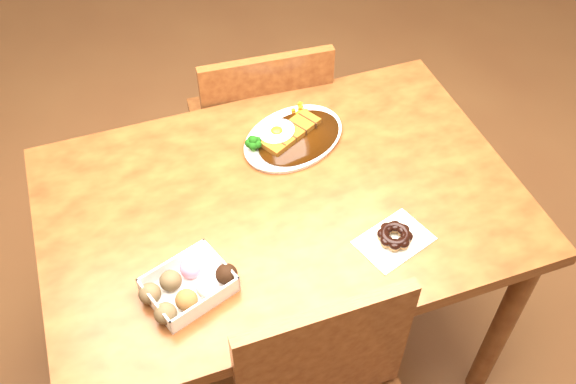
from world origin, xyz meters
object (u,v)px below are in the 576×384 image
object	(u,v)px
katsu_curry_plate	(291,136)
pon_de_ring	(395,236)
table	(282,223)
donut_box	(187,286)
chair_far	(260,132)

from	to	relation	value
katsu_curry_plate	pon_de_ring	size ratio (longest dim) A/B	1.80
table	donut_box	distance (m)	0.37
table	katsu_curry_plate	world-z (taller)	katsu_curry_plate
katsu_curry_plate	pon_de_ring	bearing A→B (deg)	-74.61
katsu_curry_plate	donut_box	bearing A→B (deg)	-134.73
chair_far	katsu_curry_plate	world-z (taller)	chair_far
katsu_curry_plate	donut_box	world-z (taller)	katsu_curry_plate
chair_far	pon_de_ring	size ratio (longest dim) A/B	4.34
pon_de_ring	donut_box	bearing A→B (deg)	177.38
table	katsu_curry_plate	xyz separation A→B (m)	(0.09, 0.19, 0.11)
table	donut_box	size ratio (longest dim) A/B	5.44
chair_far	pon_de_ring	distance (m)	0.81
donut_box	chair_far	bearing A→B (deg)	61.57
katsu_curry_plate	pon_de_ring	xyz separation A→B (m)	(0.11, -0.41, 0.00)
katsu_curry_plate	donut_box	size ratio (longest dim) A/B	1.64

